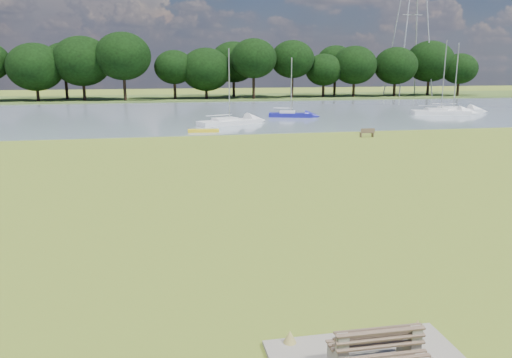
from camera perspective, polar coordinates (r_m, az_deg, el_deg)
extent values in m
plane|color=olive|center=(23.76, -0.42, -2.36)|extent=(220.00, 220.00, 0.00)
cube|color=gray|center=(64.95, -7.35, 7.37)|extent=(220.00, 40.00, 0.10)
cube|color=#4C6626|center=(94.81, -8.61, 9.09)|extent=(220.00, 20.00, 0.40)
cube|color=gray|center=(10.73, 9.80, -18.34)|extent=(0.23, 0.19, 0.58)
cube|color=gray|center=(11.54, 17.55, -18.81)|extent=(0.24, 1.11, 0.47)
cube|color=gray|center=(11.33, 17.70, -16.99)|extent=(0.23, 0.19, 0.58)
cube|color=brown|center=(10.87, 14.11, -17.27)|extent=(1.91, 0.15, 0.46)
cube|color=brown|center=(11.37, 13.07, -17.62)|extent=(1.91, 0.44, 0.04)
cube|color=brown|center=(11.00, 13.73, -16.86)|extent=(1.91, 0.15, 0.46)
cube|color=brown|center=(44.88, 11.89, 4.94)|extent=(0.07, 0.39, 0.39)
cube|color=brown|center=(45.32, 13.19, 4.95)|extent=(0.07, 0.39, 0.39)
cube|color=brown|center=(45.07, 12.56, 5.19)|extent=(1.29, 0.39, 0.04)
cube|color=brown|center=(44.89, 12.66, 5.42)|extent=(1.29, 0.04, 0.39)
cube|color=yellow|center=(47.09, -6.03, 5.51)|extent=(2.93, 0.91, 0.29)
cylinder|color=#A8AAB0|center=(101.87, 16.90, 17.67)|extent=(0.24, 0.24, 30.52)
cylinder|color=#A8AAB0|center=(104.03, 19.23, 17.41)|extent=(0.24, 0.24, 30.52)
cylinder|color=#A8AAB0|center=(105.94, 15.70, 17.54)|extent=(0.24, 0.24, 30.52)
cylinder|color=#A8AAB0|center=(108.02, 17.97, 17.31)|extent=(0.24, 0.24, 30.52)
cylinder|color=black|center=(92.53, -23.10, 9.42)|extent=(0.50, 0.50, 3.80)
ellipsoid|color=black|center=(92.44, -23.36, 12.28)|extent=(6.96, 6.96, 5.92)
cylinder|color=black|center=(91.36, -18.75, 9.82)|extent=(0.50, 0.50, 4.08)
ellipsoid|color=black|center=(91.28, -18.99, 12.94)|extent=(7.96, 7.96, 6.76)
cylinder|color=black|center=(90.75, -14.29, 9.81)|extent=(0.50, 0.50, 3.22)
ellipsoid|color=black|center=(90.64, -14.43, 12.30)|extent=(8.95, 8.95, 7.61)
cylinder|color=black|center=(90.64, -9.81, 10.11)|extent=(0.50, 0.50, 3.51)
ellipsoid|color=black|center=(90.54, -9.92, 12.82)|extent=(6.96, 6.96, 5.92)
cylinder|color=black|center=(91.08, -5.34, 10.34)|extent=(0.50, 0.50, 3.80)
ellipsoid|color=black|center=(90.98, -5.40, 13.26)|extent=(7.96, 7.96, 6.76)
cylinder|color=black|center=(92.04, -0.93, 10.51)|extent=(0.50, 0.50, 4.08)
ellipsoid|color=black|center=(91.96, -0.94, 13.62)|extent=(8.95, 8.95, 7.61)
cylinder|color=black|center=(93.55, 3.37, 10.27)|extent=(0.50, 0.50, 3.22)
ellipsoid|color=black|center=(93.44, 3.40, 12.68)|extent=(6.96, 6.96, 5.92)
cylinder|color=black|center=(95.52, 7.50, 10.33)|extent=(0.50, 0.50, 3.51)
ellipsoid|color=black|center=(95.42, 7.58, 12.90)|extent=(7.96, 7.96, 6.76)
cylinder|color=black|center=(97.96, 11.46, 10.33)|extent=(0.50, 0.50, 3.80)
ellipsoid|color=black|center=(97.87, 11.58, 13.04)|extent=(8.95, 8.95, 7.61)
cylinder|color=black|center=(100.82, 15.20, 10.29)|extent=(0.50, 0.50, 4.08)
ellipsoid|color=black|center=(100.74, 15.38, 13.12)|extent=(6.96, 6.96, 5.92)
cylinder|color=black|center=(104.10, 18.70, 9.90)|extent=(0.50, 0.50, 3.22)
ellipsoid|color=black|center=(104.00, 18.86, 12.06)|extent=(7.96, 7.96, 6.76)
cylinder|color=black|center=(107.71, 22.00, 9.80)|extent=(0.50, 0.50, 3.51)
ellipsoid|color=black|center=(107.62, 22.19, 12.08)|extent=(8.95, 8.95, 7.61)
cube|color=silver|center=(67.54, 20.38, 7.23)|extent=(7.25, 3.48, 0.72)
cube|color=silver|center=(67.33, 19.96, 7.62)|extent=(2.73, 2.05, 0.46)
cylinder|color=#A5A8AD|center=(67.29, 20.68, 10.98)|extent=(0.12, 0.12, 8.56)
cube|color=silver|center=(69.77, 21.61, 7.32)|extent=(7.23, 2.57, 0.78)
cube|color=silver|center=(69.47, 21.23, 7.72)|extent=(2.60, 1.76, 0.50)
cylinder|color=#A5A8AD|center=(69.54, 21.91, 10.84)|extent=(0.13, 0.13, 8.28)
cube|color=silver|center=(52.91, -3.03, 6.60)|extent=(7.18, 4.56, 0.68)
cube|color=silver|center=(52.58, -3.56, 7.01)|extent=(2.85, 2.38, 0.43)
cylinder|color=#A5A8AD|center=(52.62, -3.08, 10.71)|extent=(0.12, 0.12, 7.30)
cube|color=navy|center=(60.42, 4.00, 7.39)|extent=(5.40, 2.99, 0.68)
cube|color=silver|center=(60.41, 3.61, 7.79)|extent=(2.09, 1.65, 0.44)
cylinder|color=#A5A8AD|center=(60.19, 4.06, 10.60)|extent=(0.12, 0.12, 6.47)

